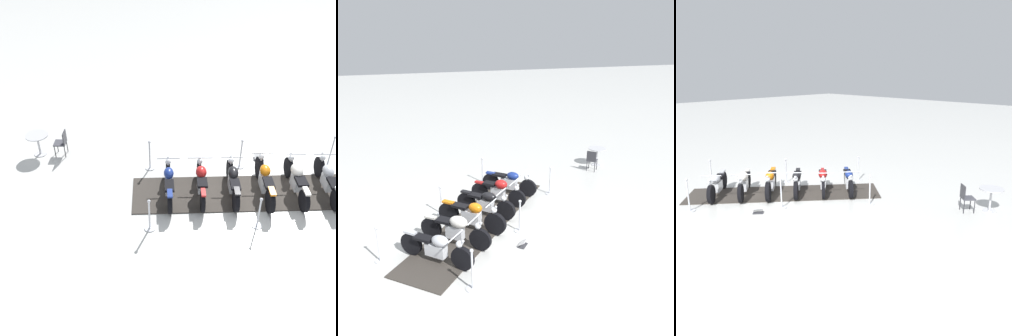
% 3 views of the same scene
% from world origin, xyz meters
% --- Properties ---
extents(ground_plane, '(80.00, 80.00, 0.00)m').
position_xyz_m(ground_plane, '(0.00, 0.00, 0.00)').
color(ground_plane, silver).
extents(display_platform, '(5.78, 6.42, 0.03)m').
position_xyz_m(display_platform, '(0.00, 0.00, 0.02)').
color(display_platform, '#38332D').
rests_on(display_platform, ground_plane).
extents(motorcycle_chrome, '(1.78, 1.60, 0.94)m').
position_xyz_m(motorcycle_chrome, '(-1.52, -1.85, 0.47)').
color(motorcycle_chrome, black).
rests_on(motorcycle_chrome, display_platform).
extents(motorcycle_cream, '(1.81, 1.53, 0.96)m').
position_xyz_m(motorcycle_cream, '(-0.90, -1.12, 0.51)').
color(motorcycle_cream, black).
rests_on(motorcycle_cream, display_platform).
extents(motorcycle_copper, '(1.83, 1.63, 1.01)m').
position_xyz_m(motorcycle_copper, '(-0.29, -0.38, 0.48)').
color(motorcycle_copper, black).
rests_on(motorcycle_copper, display_platform).
extents(motorcycle_black, '(1.66, 1.51, 0.95)m').
position_xyz_m(motorcycle_black, '(0.33, 0.35, 0.47)').
color(motorcycle_black, black).
rests_on(motorcycle_black, display_platform).
extents(motorcycle_maroon, '(1.63, 1.45, 0.92)m').
position_xyz_m(motorcycle_maroon, '(0.95, 1.07, 0.51)').
color(motorcycle_maroon, black).
rests_on(motorcycle_maroon, display_platform).
extents(motorcycle_navy, '(1.72, 1.47, 0.94)m').
position_xyz_m(motorcycle_navy, '(1.57, 1.82, 0.47)').
color(motorcycle_navy, black).
rests_on(motorcycle_navy, display_platform).
extents(stanchion_left_rear, '(0.31, 0.31, 1.04)m').
position_xyz_m(stanchion_left_rear, '(0.85, 3.17, 0.35)').
color(stanchion_left_rear, silver).
rests_on(stanchion_left_rear, ground_plane).
extents(stanchion_left_mid, '(0.29, 0.29, 1.01)m').
position_xyz_m(stanchion_left_mid, '(-1.07, 0.90, 0.36)').
color(stanchion_left_mid, silver).
rests_on(stanchion_left_mid, ground_plane).
extents(stanchion_right_rear, '(0.32, 0.32, 1.07)m').
position_xyz_m(stanchion_right_rear, '(2.99, 1.37, 0.35)').
color(stanchion_right_rear, silver).
rests_on(stanchion_right_rear, ground_plane).
extents(stanchion_left_front, '(0.30, 0.30, 1.05)m').
position_xyz_m(stanchion_left_front, '(-2.99, -1.37, 0.37)').
color(stanchion_left_front, silver).
rests_on(stanchion_left_front, ground_plane).
extents(stanchion_right_front, '(0.35, 0.35, 1.12)m').
position_xyz_m(stanchion_right_front, '(-0.85, -3.17, 0.35)').
color(stanchion_right_front, silver).
rests_on(stanchion_right_front, ground_plane).
extents(stanchion_right_mid, '(0.33, 0.33, 1.05)m').
position_xyz_m(stanchion_right_mid, '(1.07, -0.90, 0.33)').
color(stanchion_right_mid, silver).
rests_on(stanchion_right_mid, ground_plane).
extents(info_placard, '(0.37, 0.38, 0.19)m').
position_xyz_m(info_placard, '(0.90, -1.71, 0.05)').
color(info_placard, '#333338').
rests_on(info_placard, ground_plane).
extents(cafe_table, '(0.77, 0.77, 0.78)m').
position_xyz_m(cafe_table, '(6.16, 3.67, 0.59)').
color(cafe_table, '#B7B7BC').
rests_on(cafe_table, ground_plane).
extents(cafe_chair_near_table, '(0.57, 0.57, 0.91)m').
position_xyz_m(cafe_chair_near_table, '(5.60, 3.07, 0.53)').
color(cafe_chair_near_table, '#2D2D33').
rests_on(cafe_chair_near_table, ground_plane).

